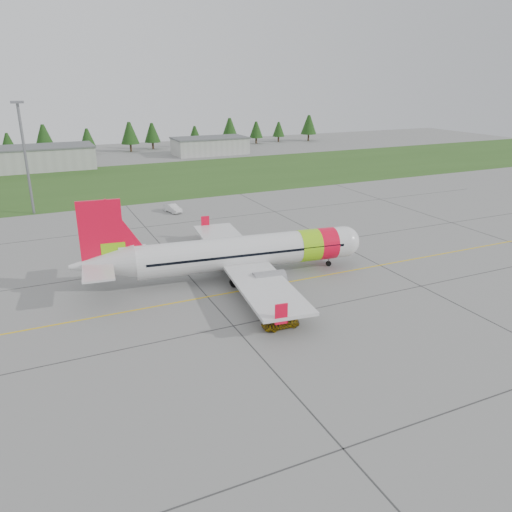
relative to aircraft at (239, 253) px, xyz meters
name	(u,v)px	position (x,y,z in m)	size (l,w,h in m)	color
ground	(354,300)	(9.10, -12.26, -3.26)	(320.00, 320.00, 0.00)	gray
aircraft	(239,253)	(0.00, 0.00, 0.00)	(37.22, 34.54, 11.29)	silver
follow_me_car	(281,310)	(-1.64, -14.64, -1.31)	(1.57, 1.33, 3.90)	#CA9B0B
service_van	(172,200)	(1.23, 35.63, -0.91)	(1.63, 1.54, 4.68)	silver
grass_strip	(166,178)	(9.10, 69.74, -3.24)	(320.00, 50.00, 0.03)	#30561E
taxi_guideline	(317,277)	(9.10, -4.26, -3.24)	(120.00, 0.25, 0.02)	gold
hangar_west	(33,159)	(-20.90, 97.74, -0.26)	(32.00, 14.00, 6.00)	#A8A8A3
hangar_east	(210,146)	(34.10, 105.74, -0.66)	(24.00, 12.00, 5.20)	#A8A8A3
floodlight_mast	(26,160)	(-22.90, 45.74, 6.74)	(0.50, 0.50, 20.00)	slate
treeline	(123,136)	(9.10, 125.74, 1.74)	(160.00, 8.00, 10.00)	#1C3F14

